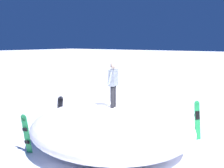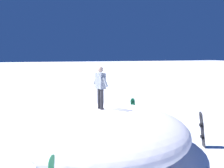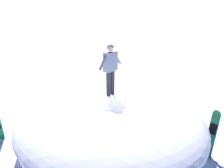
% 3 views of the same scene
% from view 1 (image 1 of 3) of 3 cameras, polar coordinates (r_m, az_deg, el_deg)
% --- Properties ---
extents(ground, '(240.00, 240.00, 0.00)m').
position_cam_1_polar(ground, '(11.74, -2.09, -12.79)').
color(ground, white).
extents(snow_mound, '(7.39, 7.69, 1.73)m').
position_cam_1_polar(snow_mound, '(11.66, -0.09, -8.43)').
color(snow_mound, white).
rests_on(snow_mound, ground).
extents(snowboarder_standing, '(1.01, 0.36, 1.70)m').
position_cam_1_polar(snowboarder_standing, '(11.06, 0.24, 0.44)').
color(snowboarder_standing, black).
rests_on(snowboarder_standing, snow_mound).
extents(snowboard_primary_upright, '(0.33, 0.31, 1.68)m').
position_cam_1_polar(snowboard_primary_upright, '(13.33, 16.19, -6.61)').
color(snowboard_primary_upright, '#1E8C47').
rests_on(snowboard_primary_upright, ground).
extents(snowboard_secondary_upright, '(0.34, 0.32, 1.55)m').
position_cam_1_polar(snowboard_secondary_upright, '(14.89, -10.06, -5.13)').
color(snowboard_secondary_upright, black).
rests_on(snowboard_secondary_upright, ground).
extents(snowboard_tertiary_upright, '(0.33, 0.32, 1.56)m').
position_cam_1_polar(snowboard_tertiary_upright, '(11.62, -16.29, -9.14)').
color(snowboard_tertiary_upright, '#1E8C47').
rests_on(snowboard_tertiary_upright, ground).
extents(backpack_near, '(0.29, 0.66, 0.39)m').
position_cam_1_polar(backpack_near, '(14.29, 14.42, -8.34)').
color(backpack_near, '#4C4C51').
rests_on(backpack_near, ground).
extents(backpack_far, '(0.63, 0.36, 0.33)m').
position_cam_1_polar(backpack_far, '(15.82, 1.00, -6.56)').
color(backpack_far, '#383D23').
rests_on(backpack_far, ground).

